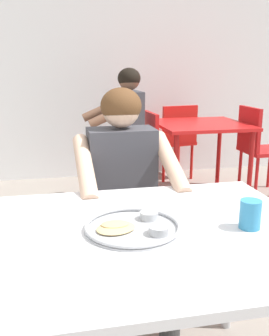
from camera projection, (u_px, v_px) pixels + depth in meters
back_wall at (64, 24)px, 4.15m from camera, size 12.00×0.12×3.40m
table_foreground at (140, 251)px, 1.29m from camera, size 1.19×0.91×0.75m
thali_tray at (133, 226)px, 1.28m from camera, size 0.32×0.32×0.03m
drinking_cup at (250, 213)px, 1.29m from camera, size 0.07×0.07×0.10m
chair_foreground at (118, 207)px, 2.19m from camera, size 0.43×0.42×0.87m
diner_foreground at (125, 184)px, 1.92m from camera, size 0.49×0.55×1.17m
table_background_red at (201, 133)px, 3.70m from camera, size 0.83×0.82×0.74m
chair_red_left at (140, 149)px, 3.65m from camera, size 0.41×0.45×0.85m
chair_red_right at (258, 144)px, 3.82m from camera, size 0.43×0.42×0.88m
chair_red_far at (175, 137)px, 4.35m from camera, size 0.49×0.47×0.85m
patron_background at (120, 125)px, 3.51m from camera, size 0.57×0.51×1.25m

